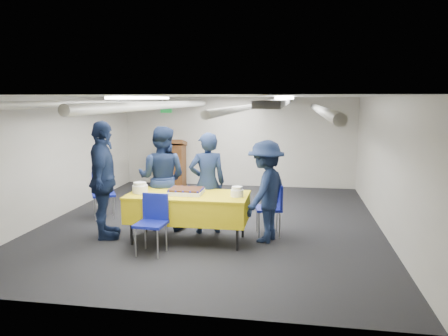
{
  "coord_description": "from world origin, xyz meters",
  "views": [
    {
      "loc": [
        1.49,
        -7.69,
        2.26
      ],
      "look_at": [
        0.25,
        -0.2,
        1.05
      ],
      "focal_mm": 35.0,
      "sensor_mm": 36.0,
      "label": 1
    }
  ],
  "objects_px": {
    "chair_near": "(153,217)",
    "sailor_c": "(103,180)",
    "sheet_cake": "(186,191)",
    "sailor_d": "(266,191)",
    "podium": "(174,163)",
    "chair_right": "(273,204)",
    "chair_left": "(103,189)",
    "serving_table": "(188,207)",
    "sailor_a": "(207,183)",
    "sailor_b": "(162,178)"
  },
  "relations": [
    {
      "from": "chair_near",
      "to": "sailor_c",
      "type": "bearing_deg",
      "value": 152.32
    },
    {
      "from": "chair_near",
      "to": "sheet_cake",
      "type": "bearing_deg",
      "value": 58.09
    },
    {
      "from": "sailor_d",
      "to": "sailor_c",
      "type": "bearing_deg",
      "value": -63.54
    },
    {
      "from": "podium",
      "to": "sheet_cake",
      "type": "bearing_deg",
      "value": -71.49
    },
    {
      "from": "podium",
      "to": "sailor_c",
      "type": "xyz_separation_m",
      "value": [
        0.04,
        -4.23,
        0.34
      ]
    },
    {
      "from": "chair_right",
      "to": "chair_left",
      "type": "relative_size",
      "value": 1.0
    },
    {
      "from": "chair_near",
      "to": "sailor_c",
      "type": "relative_size",
      "value": 0.45
    },
    {
      "from": "serving_table",
      "to": "sheet_cake",
      "type": "distance_m",
      "value": 0.26
    },
    {
      "from": "chair_left",
      "to": "podium",
      "type": "bearing_deg",
      "value": 79.73
    },
    {
      "from": "sheet_cake",
      "to": "sailor_d",
      "type": "xyz_separation_m",
      "value": [
        1.24,
        0.22,
        -0.01
      ]
    },
    {
      "from": "chair_left",
      "to": "sailor_a",
      "type": "height_order",
      "value": "sailor_a"
    },
    {
      "from": "chair_right",
      "to": "chair_left",
      "type": "bearing_deg",
      "value": 169.36
    },
    {
      "from": "sheet_cake",
      "to": "chair_right",
      "type": "distance_m",
      "value": 1.49
    },
    {
      "from": "chair_left",
      "to": "sailor_c",
      "type": "distance_m",
      "value": 1.42
    },
    {
      "from": "serving_table",
      "to": "sailor_b",
      "type": "bearing_deg",
      "value": 134.89
    },
    {
      "from": "podium",
      "to": "sailor_d",
      "type": "relative_size",
      "value": 0.77
    },
    {
      "from": "chair_right",
      "to": "sailor_a",
      "type": "height_order",
      "value": "sailor_a"
    },
    {
      "from": "chair_left",
      "to": "sailor_d",
      "type": "bearing_deg",
      "value": -16.7
    },
    {
      "from": "sheet_cake",
      "to": "chair_near",
      "type": "relative_size",
      "value": 0.62
    },
    {
      "from": "chair_near",
      "to": "sailor_d",
      "type": "distance_m",
      "value": 1.81
    },
    {
      "from": "serving_table",
      "to": "podium",
      "type": "height_order",
      "value": "podium"
    },
    {
      "from": "chair_near",
      "to": "chair_left",
      "type": "bearing_deg",
      "value": 132.19
    },
    {
      "from": "podium",
      "to": "chair_near",
      "type": "height_order",
      "value": "podium"
    },
    {
      "from": "chair_near",
      "to": "sailor_c",
      "type": "distance_m",
      "value": 1.21
    },
    {
      "from": "chair_near",
      "to": "chair_right",
      "type": "relative_size",
      "value": 1.0
    },
    {
      "from": "sailor_b",
      "to": "sailor_d",
      "type": "relative_size",
      "value": 1.11
    },
    {
      "from": "podium",
      "to": "chair_near",
      "type": "distance_m",
      "value": 4.87
    },
    {
      "from": "podium",
      "to": "chair_near",
      "type": "bearing_deg",
      "value": -77.66
    },
    {
      "from": "sailor_b",
      "to": "sailor_d",
      "type": "height_order",
      "value": "sailor_b"
    },
    {
      "from": "sailor_a",
      "to": "serving_table",
      "type": "bearing_deg",
      "value": 46.35
    },
    {
      "from": "sailor_b",
      "to": "sheet_cake",
      "type": "bearing_deg",
      "value": 134.97
    },
    {
      "from": "sailor_b",
      "to": "sailor_c",
      "type": "distance_m",
      "value": 1.03
    },
    {
      "from": "podium",
      "to": "chair_right",
      "type": "bearing_deg",
      "value": -52.83
    },
    {
      "from": "chair_right",
      "to": "sailor_a",
      "type": "xyz_separation_m",
      "value": [
        -1.11,
        -0.04,
        0.32
      ]
    },
    {
      "from": "serving_table",
      "to": "podium",
      "type": "relative_size",
      "value": 1.52
    },
    {
      "from": "chair_near",
      "to": "sailor_a",
      "type": "xyz_separation_m",
      "value": [
        0.59,
        1.09,
        0.32
      ]
    },
    {
      "from": "chair_near",
      "to": "sailor_a",
      "type": "distance_m",
      "value": 1.29
    },
    {
      "from": "chair_near",
      "to": "sailor_a",
      "type": "relative_size",
      "value": 0.51
    },
    {
      "from": "podium",
      "to": "sailor_c",
      "type": "height_order",
      "value": "sailor_c"
    },
    {
      "from": "sheet_cake",
      "to": "sailor_c",
      "type": "bearing_deg",
      "value": -177.8
    },
    {
      "from": "sailor_b",
      "to": "sailor_c",
      "type": "height_order",
      "value": "sailor_c"
    },
    {
      "from": "sailor_b",
      "to": "sailor_d",
      "type": "distance_m",
      "value": 1.89
    },
    {
      "from": "serving_table",
      "to": "sailor_a",
      "type": "height_order",
      "value": "sailor_a"
    },
    {
      "from": "chair_right",
      "to": "sailor_c",
      "type": "distance_m",
      "value": 2.81
    },
    {
      "from": "sailor_c",
      "to": "serving_table",
      "type": "bearing_deg",
      "value": -106.01
    },
    {
      "from": "chair_right",
      "to": "sailor_c",
      "type": "bearing_deg",
      "value": -167.39
    },
    {
      "from": "podium",
      "to": "sailor_c",
      "type": "bearing_deg",
      "value": -89.44
    },
    {
      "from": "sheet_cake",
      "to": "sailor_b",
      "type": "bearing_deg",
      "value": 133.21
    },
    {
      "from": "sheet_cake",
      "to": "sailor_d",
      "type": "height_order",
      "value": "sailor_d"
    },
    {
      "from": "serving_table",
      "to": "chair_right",
      "type": "height_order",
      "value": "chair_right"
    }
  ]
}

